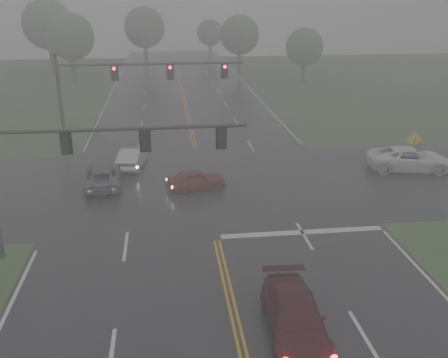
{
  "coord_description": "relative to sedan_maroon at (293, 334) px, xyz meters",
  "views": [
    {
      "loc": [
        -2.35,
        -8.16,
        11.68
      ],
      "look_at": [
        0.61,
        16.0,
        2.56
      ],
      "focal_mm": 40.0,
      "sensor_mm": 36.0,
      "label": 1
    }
  ],
  "objects": [
    {
      "name": "main_road",
      "position": [
        -2.0,
        13.52,
        0.0
      ],
      "size": [
        18.0,
        160.0,
        0.02
      ],
      "primitive_type": "cube",
      "color": "black",
      "rests_on": "ground"
    },
    {
      "name": "cross_street",
      "position": [
        -2.0,
        15.52,
        0.0
      ],
      "size": [
        120.0,
        14.0,
        0.02
      ],
      "primitive_type": "cube",
      "color": "black",
      "rests_on": "ground"
    },
    {
      "name": "stop_bar",
      "position": [
        2.5,
        7.92,
        0.0
      ],
      "size": [
        8.5,
        0.5,
        0.01
      ],
      "primitive_type": "cube",
      "color": "beige",
      "rests_on": "ground"
    },
    {
      "name": "sedan_maroon",
      "position": [
        0.0,
        0.0,
        0.0
      ],
      "size": [
        2.27,
        5.06,
        1.44
      ],
      "primitive_type": "imported",
      "rotation": [
        0.0,
        0.0,
        -0.05
      ],
      "color": "#3E0B11",
      "rests_on": "ground"
    },
    {
      "name": "sedan_red",
      "position": [
        -2.51,
        14.69,
        0.0
      ],
      "size": [
        3.96,
        2.31,
        1.27
      ],
      "primitive_type": "imported",
      "rotation": [
        0.0,
        0.0,
        1.8
      ],
      "color": "maroon",
      "rests_on": "ground"
    },
    {
      "name": "sedan_silver",
      "position": [
        -6.72,
        19.49,
        0.0
      ],
      "size": [
        2.22,
        4.51,
        1.42
      ],
      "primitive_type": "imported",
      "rotation": [
        0.0,
        0.0,
        2.97
      ],
      "color": "#B8BAC0",
      "rests_on": "ground"
    },
    {
      "name": "car_grey",
      "position": [
        -8.42,
        15.89,
        0.0
      ],
      "size": [
        2.57,
        4.95,
        1.33
      ],
      "primitive_type": "imported",
      "rotation": [
        0.0,
        0.0,
        3.22
      ],
      "color": "#4E5055",
      "rests_on": "ground"
    },
    {
      "name": "pickup_white",
      "position": [
        12.51,
        16.51,
        0.0
      ],
      "size": [
        6.16,
        3.67,
        1.6
      ],
      "primitive_type": "imported",
      "rotation": [
        0.0,
        0.0,
        1.39
      ],
      "color": "white",
      "rests_on": "ground"
    },
    {
      "name": "signal_gantry_near",
      "position": [
        -8.64,
        7.18,
        4.77
      ],
      "size": [
        11.7,
        0.3,
        6.82
      ],
      "color": "black",
      "rests_on": "ground"
    },
    {
      "name": "signal_gantry_far",
      "position": [
        -7.75,
        24.38,
        5.27
      ],
      "size": [
        14.22,
        0.38,
        7.46
      ],
      "color": "black",
      "rests_on": "ground"
    },
    {
      "name": "sign_diamond_east",
      "position": [
        12.84,
        16.86,
        1.81
      ],
      "size": [
        1.12,
        0.12,
        2.68
      ],
      "rotation": [
        0.0,
        0.0,
        -0.06
      ],
      "color": "black",
      "rests_on": "ground"
    },
    {
      "name": "tree_nw_a",
      "position": [
        -16.41,
        56.51,
        6.1
      ],
      "size": [
        6.32,
        6.32,
        9.28
      ],
      "color": "#2E241E",
      "rests_on": "ground"
    },
    {
      "name": "tree_ne_a",
      "position": [
        7.39,
        62.13,
        5.7
      ],
      "size": [
        5.9,
        5.9,
        8.67
      ],
      "color": "#2E241E",
      "rests_on": "ground"
    },
    {
      "name": "tree_n_mid",
      "position": [
        -6.91,
        70.44,
        6.35
      ],
      "size": [
        6.58,
        6.58,
        9.66
      ],
      "color": "#2E241E",
      "rests_on": "ground"
    },
    {
      "name": "tree_e_near",
      "position": [
        14.66,
        52.16,
        4.84
      ],
      "size": [
        5.02,
        5.02,
        7.37
      ],
      "color": "#2E241E",
      "rests_on": "ground"
    },
    {
      "name": "tree_nw_b",
      "position": [
        -21.03,
        65.55,
        7.2
      ],
      "size": [
        7.45,
        7.45,
        10.94
      ],
      "color": "#2E241E",
      "rests_on": "ground"
    },
    {
      "name": "tree_n_far",
      "position": [
        4.75,
        81.22,
        4.65
      ],
      "size": [
        4.82,
        4.82,
        7.07
      ],
      "color": "#2E241E",
      "rests_on": "ground"
    }
  ]
}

